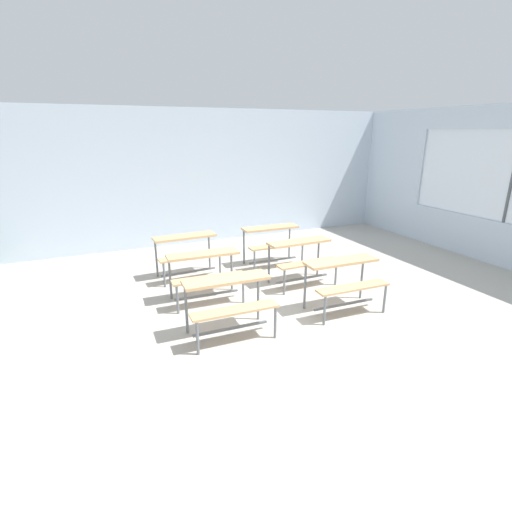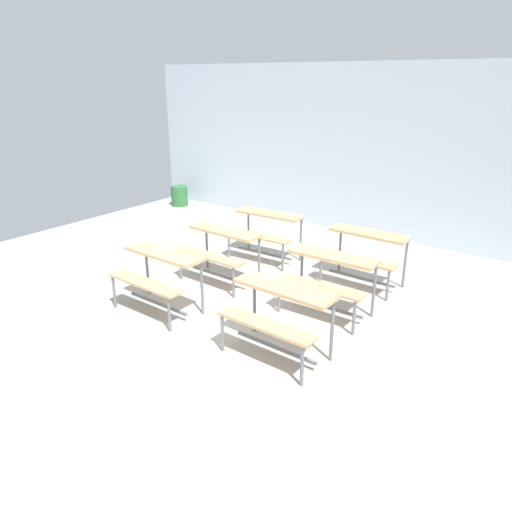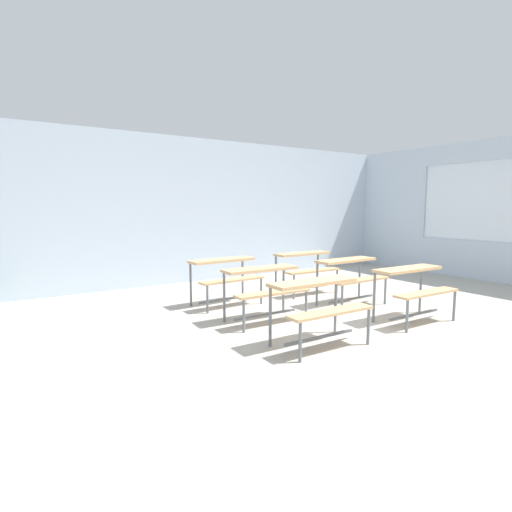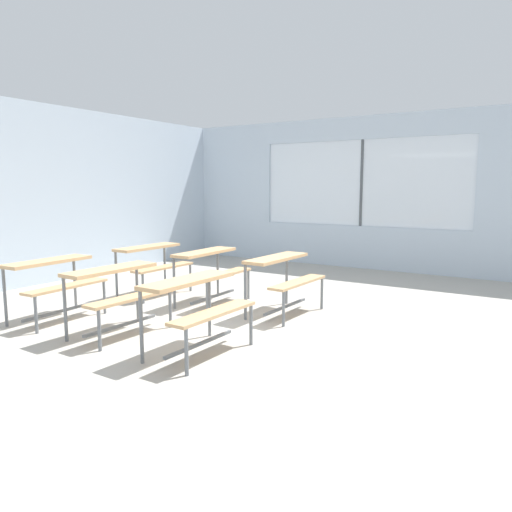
% 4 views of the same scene
% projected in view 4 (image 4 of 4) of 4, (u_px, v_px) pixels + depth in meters
% --- Properties ---
extents(ground, '(10.00, 9.00, 0.05)m').
position_uv_depth(ground, '(243.00, 336.00, 5.42)').
color(ground, '#ADA89E').
extents(wall_back, '(10.00, 0.12, 3.00)m').
position_uv_depth(wall_back, '(4.00, 195.00, 7.58)').
color(wall_back, silver).
rests_on(wall_back, ground).
extents(wall_right, '(0.12, 9.00, 3.00)m').
position_uv_depth(wall_right, '(393.00, 196.00, 9.33)').
color(wall_right, silver).
rests_on(wall_right, ground).
extents(desk_bench_r0c0, '(1.11, 0.61, 0.74)m').
position_uv_depth(desk_bench_r0c0, '(197.00, 297.00, 4.73)').
color(desk_bench_r0c0, tan).
rests_on(desk_bench_r0c0, ground).
extents(desk_bench_r0c1, '(1.12, 0.63, 0.74)m').
position_uv_depth(desk_bench_r0c1, '(284.00, 271.00, 6.21)').
color(desk_bench_r0c1, tan).
rests_on(desk_bench_r0c1, ground).
extents(desk_bench_r1c0, '(1.12, 0.63, 0.74)m').
position_uv_depth(desk_bench_r1c0, '(118.00, 284.00, 5.36)').
color(desk_bench_r1c0, tan).
rests_on(desk_bench_r1c0, ground).
extents(desk_bench_r1c1, '(1.11, 0.61, 0.74)m').
position_uv_depth(desk_bench_r1c1, '(211.00, 264.00, 6.78)').
color(desk_bench_r1c1, tan).
rests_on(desk_bench_r1c1, ground).
extents(desk_bench_r2c0, '(1.12, 0.64, 0.74)m').
position_uv_depth(desk_bench_r2c0, '(54.00, 275.00, 5.95)').
color(desk_bench_r2c0, tan).
rests_on(desk_bench_r2c0, ground).
extents(desk_bench_r2c1, '(1.11, 0.62, 0.74)m').
position_uv_depth(desk_bench_r2c1, '(153.00, 258.00, 7.34)').
color(desk_bench_r2c1, tan).
rests_on(desk_bench_r2c1, ground).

